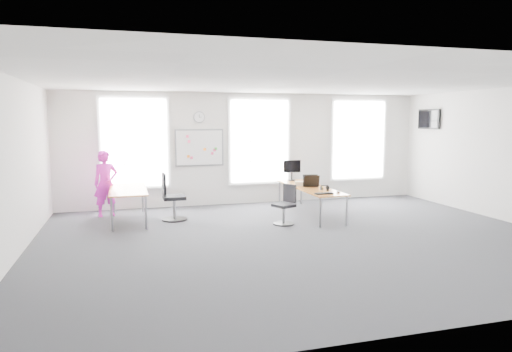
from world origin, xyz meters
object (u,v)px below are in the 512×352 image
object	(u,v)px
keyboard	(324,194)
monitor	(292,168)
person	(106,183)
chair_right	(285,207)
headphones	(324,188)
desk_right	(310,189)
chair_left	(171,200)
desk_left	(128,191)

from	to	relation	value
keyboard	monitor	world-z (taller)	monitor
person	keyboard	size ratio (longest dim) A/B	3.81
chair_right	keyboard	world-z (taller)	chair_right
chair_right	headphones	world-z (taller)	chair_right
monitor	headphones	bearing A→B (deg)	-89.25
desk_right	keyboard	world-z (taller)	keyboard
person	monitor	distance (m)	4.70
keyboard	monitor	bearing A→B (deg)	80.27
chair_right	chair_left	distance (m)	2.60
desk_left	keyboard	world-z (taller)	desk_left
chair_left	chair_right	bearing A→B (deg)	-115.41
headphones	chair_left	bearing A→B (deg)	175.92
desk_left	chair_left	size ratio (longest dim) A/B	1.85
keyboard	person	bearing A→B (deg)	146.68
chair_right	monitor	xyz separation A→B (m)	(0.89, 1.99, 0.62)
person	keyboard	bearing A→B (deg)	-43.43
monitor	person	bearing A→B (deg)	176.34
keyboard	monitor	distance (m)	2.31
chair_left	monitor	bearing A→B (deg)	-75.38
desk_left	headphones	world-z (taller)	headphones
person	headphones	bearing A→B (deg)	-36.80
keyboard	headphones	world-z (taller)	headphones
chair_left	monitor	world-z (taller)	monitor
chair_right	keyboard	size ratio (longest dim) A/B	2.13
desk_right	monitor	xyz separation A→B (m)	(-0.02, 1.18, 0.37)
chair_left	headphones	bearing A→B (deg)	-104.77
desk_right	chair_left	distance (m)	3.30
desk_right	person	bearing A→B (deg)	166.25
desk_right	monitor	bearing A→B (deg)	91.11
chair_left	keyboard	xyz separation A→B (m)	(3.16, -1.36, 0.21)
person	keyboard	distance (m)	5.12
desk_right	desk_left	size ratio (longest dim) A/B	1.38
monitor	desk_left	bearing A→B (deg)	-174.55
person	monitor	size ratio (longest dim) A/B	2.88
desk_left	headphones	distance (m)	4.47
desk_right	headphones	distance (m)	0.59
keyboard	headphones	xyz separation A→B (m)	(0.25, 0.54, 0.04)
person	chair_right	bearing A→B (deg)	-44.53
desk_right	chair_right	world-z (taller)	chair_right
chair_left	monitor	xyz separation A→B (m)	(3.26, 0.92, 0.53)
headphones	monitor	bearing A→B (deg)	104.17
desk_left	chair_left	distance (m)	0.99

